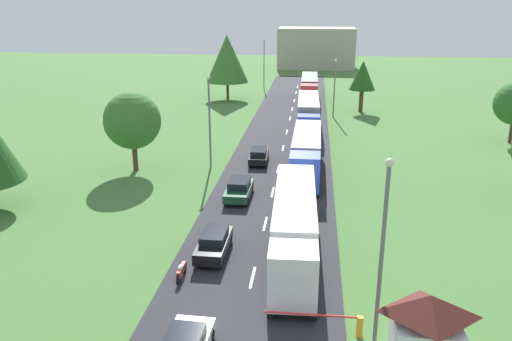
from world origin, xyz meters
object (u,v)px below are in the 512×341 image
tree_oak (227,59)px  lamppost_fourth (264,60)px  truck_fourth (309,87)px  tree_elm (363,76)px  car_fourth (259,155)px  lamppost_third (335,85)px  tree_ash (132,121)px  truck_second (306,151)px  lamppost_lead (382,254)px  lamppost_second (209,117)px  motorcycle_courier (181,271)px  distant_building (316,48)px  barrier_gate (343,322)px  truck_lead (295,223)px  guard_booth (426,337)px  truck_third (308,113)px  person_second (410,337)px  car_third (239,189)px  car_second (214,243)px

tree_oak → lamppost_fourth: bearing=71.9°
truck_fourth → tree_elm: tree_elm is taller
car_fourth → tree_elm: size_ratio=0.65×
lamppost_third → tree_oak: tree_oak is taller
truck_fourth → tree_ash: 40.37m
truck_second → truck_fourth: (-0.26, 36.24, 0.14)m
lamppost_lead → lamppost_second: 29.18m
motorcycle_courier → tree_oak: bearing=96.9°
truck_fourth → distant_building: size_ratio=0.82×
barrier_gate → truck_lead: bearing=108.5°
guard_booth → lamppost_lead: 3.76m
truck_third → person_second: bearing=-82.9°
lamppost_lead → truck_fourth: bearing=93.5°
truck_second → person_second: bearing=-78.5°
car_fourth → barrier_gate: 27.51m
car_third → tree_oak: bearing=100.7°
truck_fourth → car_fourth: 33.93m
car_third → car_fourth: 9.73m
car_second → lamppost_lead: size_ratio=0.47×
truck_second → lamppost_fourth: 50.82m
truck_fourth → car_third: truck_fourth is taller
guard_booth → person_second: (-0.26, 1.46, -1.12)m
tree_oak → tree_ash: bearing=-93.8°
lamppost_second → distant_building: 80.96m
truck_fourth → tree_oak: tree_oak is taller
motorcycle_courier → person_second: person_second is taller
car_fourth → lamppost_third: bearing=70.4°
truck_second → guard_booth: guard_booth is taller
guard_booth → lamppost_fourth: size_ratio=0.44×
car_third → motorcycle_courier: (-1.42, -12.79, -0.31)m
truck_lead → guard_booth: bearing=-60.6°
car_second → truck_second: bearing=72.5°
barrier_gate → tree_oak: bearing=104.5°
lamppost_second → tree_oak: bearing=96.9°
barrier_gate → lamppost_lead: lamppost_lead is taller
barrier_gate → tree_elm: 53.24m
motorcycle_courier → distant_building: 101.43m
truck_lead → tree_elm: tree_elm is taller
car_fourth → tree_elm: tree_elm is taller
tree_oak → truck_fourth: bearing=0.2°
motorcycle_courier → guard_booth: guard_booth is taller
motorcycle_courier → lamppost_fourth: bearing=91.8°
truck_fourth → person_second: (5.37, -61.30, -1.35)m
truck_third → tree_elm: 14.52m
truck_second → motorcycle_courier: size_ratio=7.02×
lamppost_fourth → tree_elm: bearing=-52.8°
car_third → tree_ash: size_ratio=0.61×
truck_fourth → lamppost_fourth: lamppost_fourth is taller
truck_second → motorcycle_courier: 21.00m
tree_ash → distant_building: (16.44, 82.14, -0.06)m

